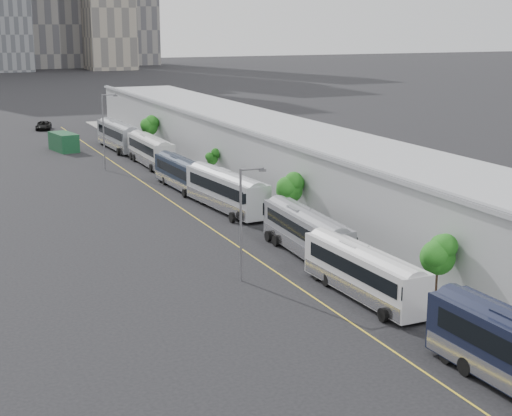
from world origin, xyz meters
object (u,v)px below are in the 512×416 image
bus_3 (306,236)px  shipping_container (64,142)px  bus_4 (226,194)px  bus_7 (119,138)px  suv (43,125)px  bus_2 (364,277)px  bus_5 (182,176)px  street_lamp_near (243,216)px  bus_6 (150,153)px  street_lamp_far (105,127)px

bus_3 → shipping_container: 61.81m
bus_3 → bus_4: 16.89m
bus_7 → suv: bus_7 is taller
bus_2 → bus_4: 27.66m
bus_5 → street_lamp_near: street_lamp_near is taller
bus_3 → street_lamp_near: bearing=-148.1°
bus_2 → suv: bearing=91.7°
bus_2 → bus_6: size_ratio=0.92×
bus_7 → shipping_container: bus_7 is taller
bus_3 → bus_5: bus_3 is taller
street_lamp_near → shipping_container: 65.36m
bus_3 → bus_6: bus_6 is taller
bus_4 → street_lamp_near: street_lamp_near is taller
shipping_container → suv: (0.93, 25.13, -0.58)m
bus_2 → street_lamp_near: (-6.12, 6.73, 3.36)m
bus_2 → shipping_container: bus_2 is taller
bus_7 → street_lamp_far: bearing=-111.8°
bus_4 → shipping_container: (-8.23, 44.33, -0.34)m
bus_3 → bus_4: size_ratio=0.92×
bus_2 → street_lamp_far: bearing=93.4°
bus_5 → street_lamp_far: 16.41m
bus_3 → street_lamp_near: 8.91m
bus_4 → suv: bus_4 is taller
shipping_container → suv: size_ratio=1.10×
bus_5 → street_lamp_far: bearing=107.1°
bus_7 → street_lamp_far: (-5.52, -15.53, 3.80)m
bus_3 → street_lamp_far: street_lamp_far is taller
bus_4 → street_lamp_far: street_lamp_far is taller
bus_4 → street_lamp_near: (-6.89, -20.92, 3.19)m
bus_6 → street_lamp_near: size_ratio=1.59×
bus_2 → bus_4: bus_4 is taller
bus_3 → bus_7: bus_7 is taller
bus_3 → bus_7: 59.19m
bus_7 → street_lamp_near: bearing=-98.0°
bus_6 → shipping_container: (-8.41, 16.42, -0.31)m
bus_5 → street_lamp_far: (-5.23, 15.02, 4.05)m
street_lamp_far → suv: size_ratio=1.81×
bus_7 → bus_2: bearing=-92.5°
bus_5 → bus_6: bus_6 is taller
bus_7 → street_lamp_near: 63.62m
bus_4 → bus_5: bus_4 is taller
bus_2 → bus_6: bearing=86.9°
street_lamp_near → suv: street_lamp_near is taller
bus_2 → street_lamp_far: 54.82m
bus_3 → street_lamp_near: size_ratio=1.51×
bus_7 → street_lamp_near: street_lamp_near is taller
bus_3 → street_lamp_far: (-6.33, 43.65, 3.99)m
bus_2 → street_lamp_near: 9.69m
bus_3 → suv: bus_3 is taller
street_lamp_far → bus_4: bearing=-77.4°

